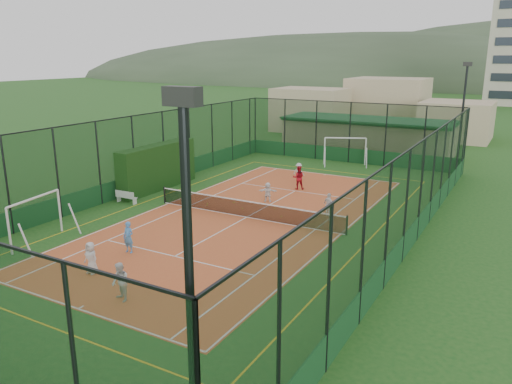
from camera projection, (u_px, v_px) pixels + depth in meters
The scene contains 20 objects.
ground at pixel (247, 217), 27.70m from camera, with size 300.00×300.00×0.00m, color #1C521C.
court_slab at pixel (247, 217), 27.70m from camera, with size 11.17×23.97×0.01m, color #B84429.
tennis_net at pixel (247, 208), 27.56m from camera, with size 11.67×0.12×1.06m, color black, non-canonical shape.
perimeter_fence at pixel (246, 174), 27.04m from camera, with size 18.12×34.12×5.00m, color black, non-canonical shape.
floodlight_se at pixel (191, 330), 8.59m from camera, with size 0.60×0.26×8.25m, color black, non-canonical shape.
floodlight_ne at pixel (462, 120), 36.53m from camera, with size 0.60×0.26×8.25m, color black, non-canonical shape.
clubhouse at pixel (367, 136), 45.80m from camera, with size 15.20×7.20×3.15m, color tan, non-canonical shape.
distant_hills at pixel (491, 85), 153.94m from camera, with size 200.00×60.00×24.00m, color #384C33, non-canonical shape.
hedge_left at pixel (158, 167), 33.27m from camera, with size 1.03×6.85×3.00m, color black.
white_bench at pixel (127, 197), 30.31m from camera, with size 1.43×0.39×0.81m, color white, non-canonical shape.
futsal_goal_near at pixel (36, 220), 23.77m from camera, with size 0.99×3.40×2.19m, color white, non-canonical shape.
futsal_goal_far at pixel (345, 151), 40.79m from camera, with size 3.42×0.99×2.21m, color white, non-canonical shape.
child_near_left at pixel (91, 258), 20.41m from camera, with size 0.67×0.43×1.36m, color silver.
child_near_mid at pixel (128, 237), 22.58m from camera, with size 0.53×0.35×1.46m, color #4A8DD1.
child_near_right at pixel (120, 282), 18.09m from camera, with size 0.71×0.56×1.47m, color silver.
child_far_left at pixel (299, 172), 35.56m from camera, with size 0.85×0.49×1.31m, color silver.
child_far_right at pixel (329, 205), 27.71m from camera, with size 0.78×0.32×1.33m, color white.
child_far_back at pixel (268, 192), 30.50m from camera, with size 1.13×0.36×1.22m, color white.
coach at pixel (298, 178), 33.33m from camera, with size 0.77×0.60×1.59m, color #A9121E.
tennis_balls at pixel (240, 207), 29.54m from camera, with size 5.07×1.50×0.07m.
Camera 1 is at (13.31, -22.73, 8.70)m, focal length 35.00 mm.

